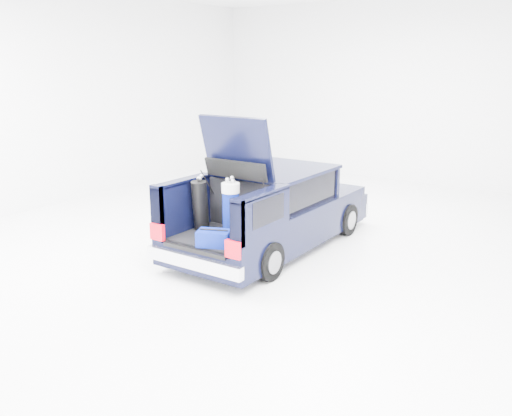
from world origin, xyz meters
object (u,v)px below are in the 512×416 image
Objects in this scene: car at (275,210)px; black_golf_bag at (200,205)px; blue_duffel at (214,238)px; blue_golf_bag at (231,208)px; red_suitcase at (260,222)px.

car is 1.61m from black_golf_bag.
car is at bearing 72.42° from blue_duffel.
car is 7.98× the size of blue_duffel.
black_golf_bag is at bearing 120.29° from blue_duffel.
blue_duffel is at bearing -100.02° from blue_golf_bag.
blue_golf_bag is (-0.43, -0.19, 0.19)m from red_suitcase.
blue_golf_bag is at bearing -87.27° from car.
red_suitcase is at bearing -67.92° from car.
red_suitcase is at bearing 1.63° from blue_golf_bag.
blue_golf_bag is at bearing 78.68° from blue_duffel.
blue_golf_bag is at bearing -165.65° from red_suitcase.
car is 4.85× the size of blue_golf_bag.
car is at bearing 64.10° from black_golf_bag.
red_suitcase is at bearing 45.15° from blue_duffel.
red_suitcase reaches higher than blue_duffel.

